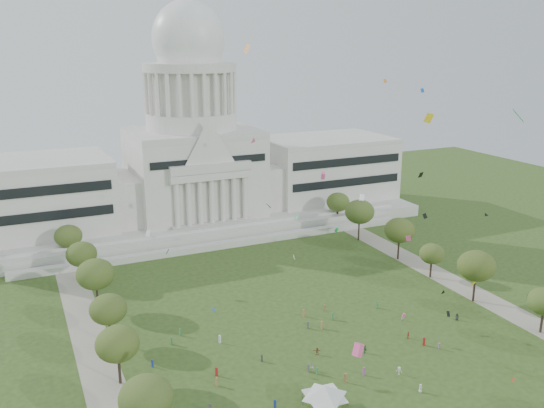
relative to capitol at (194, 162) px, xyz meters
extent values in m
plane|color=#2E461A|center=(0.00, -113.59, -22.30)|extent=(400.00, 400.00, 0.00)
cube|color=beige|center=(0.00, 1.41, -20.30)|extent=(160.00, 60.00, 4.00)
cube|color=beige|center=(0.00, -31.59, -21.30)|extent=(130.00, 3.00, 2.00)
cube|color=beige|center=(0.00, -23.59, -19.80)|extent=(140.00, 3.00, 5.00)
cube|color=beige|center=(-55.00, 0.41, -7.30)|extent=(50.00, 34.00, 22.00)
cube|color=beige|center=(55.00, 0.41, -7.30)|extent=(50.00, 34.00, 22.00)
cube|color=beige|center=(-27.00, -1.59, -10.30)|extent=(12.00, 26.00, 16.00)
cube|color=beige|center=(27.00, -1.59, -10.30)|extent=(12.00, 26.00, 16.00)
cube|color=beige|center=(0.00, 0.41, -4.30)|extent=(44.00, 38.00, 28.00)
cube|color=beige|center=(0.00, -19.59, -1.10)|extent=(28.00, 3.00, 2.40)
cube|color=black|center=(-55.00, -16.79, -5.30)|extent=(46.00, 0.40, 11.00)
cube|color=black|center=(55.00, -16.79, -5.30)|extent=(46.00, 0.40, 11.00)
cylinder|color=beige|center=(0.00, 0.41, 15.10)|extent=(32.00, 32.00, 6.00)
cylinder|color=beige|center=(0.00, 0.41, 25.10)|extent=(28.00, 28.00, 14.00)
cylinder|color=beige|center=(0.00, 0.41, 33.60)|extent=(32.40, 32.40, 3.00)
cylinder|color=beige|center=(0.00, 0.41, 39.10)|extent=(22.00, 22.00, 8.00)
ellipsoid|color=silver|center=(0.00, 0.41, 43.10)|extent=(25.00, 25.00, 26.20)
cube|color=gray|center=(-48.00, -83.59, -22.28)|extent=(8.00, 160.00, 0.04)
cube|color=gray|center=(48.00, -83.59, -22.28)|extent=(8.00, 160.00, 0.04)
ellipsoid|color=#384C1D|center=(-44.07, -116.55, -13.33)|extent=(8.86, 8.86, 7.25)
cylinder|color=black|center=(46.22, -115.34, -19.83)|extent=(0.56, 0.56, 4.92)
ellipsoid|color=#37511C|center=(46.22, -115.34, -14.62)|extent=(7.58, 7.58, 6.20)
cylinder|color=black|center=(-45.04, -96.29, -19.56)|extent=(0.56, 0.56, 5.47)
ellipsoid|color=#3C501B|center=(-45.04, -96.29, -13.77)|extent=(8.42, 8.42, 6.89)
cylinder|color=black|center=(44.17, -96.15, -19.19)|extent=(0.56, 0.56, 6.20)
ellipsoid|color=#364616|center=(44.17, -96.15, -12.62)|extent=(9.55, 9.55, 7.82)
cylinder|color=black|center=(-44.09, -79.67, -19.66)|extent=(0.56, 0.56, 5.27)
ellipsoid|color=#36491A|center=(-44.09, -79.67, -14.07)|extent=(8.12, 8.12, 6.65)
cylinder|color=black|center=(44.40, -79.10, -20.02)|extent=(0.56, 0.56, 4.56)
ellipsoid|color=#38491A|center=(44.40, -79.10, -15.19)|extent=(7.01, 7.01, 5.74)
cylinder|color=black|center=(-44.08, -61.17, -19.28)|extent=(0.56, 0.56, 6.03)
ellipsoid|color=#334A19|center=(-44.08, -61.17, -12.89)|extent=(9.29, 9.29, 7.60)
cylinder|color=black|center=(44.76, -63.55, -19.31)|extent=(0.56, 0.56, 5.97)
ellipsoid|color=#3B4C19|center=(44.76, -63.55, -12.99)|extent=(9.19, 9.19, 7.52)
cylinder|color=black|center=(-45.22, -42.58, -19.59)|extent=(0.56, 0.56, 5.41)
ellipsoid|color=#314617|center=(-45.22, -42.58, -13.86)|extent=(8.33, 8.33, 6.81)
cylinder|color=black|center=(43.49, -43.40, -19.11)|extent=(0.56, 0.56, 6.37)
ellipsoid|color=#394F1D|center=(43.49, -43.40, -12.35)|extent=(9.82, 9.82, 8.03)
cylinder|color=black|center=(-46.87, -24.45, -19.64)|extent=(0.56, 0.56, 5.32)
ellipsoid|color=#384C1B|center=(-46.87, -24.45, -14.00)|extent=(8.19, 8.19, 6.70)
cylinder|color=black|center=(45.96, -25.46, -19.56)|extent=(0.56, 0.56, 5.47)
ellipsoid|color=#38511B|center=(45.96, -25.46, -13.77)|extent=(8.42, 8.42, 6.89)
cylinder|color=#4C4C4C|center=(-10.15, -123.04, -20.97)|extent=(0.12, 0.12, 2.65)
cylinder|color=#4C4C4C|center=(-16.09, -117.10, -20.97)|extent=(0.12, 0.12, 2.65)
cylinder|color=#4C4C4C|center=(-10.15, -117.10, -20.97)|extent=(0.12, 0.12, 2.65)
cube|color=silver|center=(-13.12, -120.07, -19.54)|extent=(6.84, 6.84, 0.21)
pyramid|color=silver|center=(-13.12, -120.07, -18.37)|extent=(9.58, 9.58, 2.12)
imported|color=#26262B|center=(33.04, -102.67, -21.42)|extent=(0.95, 1.01, 1.74)
imported|color=silver|center=(21.05, -97.53, -21.54)|extent=(0.86, 0.81, 1.52)
imported|color=silver|center=(6.12, -116.27, -21.42)|extent=(1.20, 1.21, 1.74)
imported|color=#33723F|center=(4.55, -106.37, -21.39)|extent=(0.72, 1.13, 1.81)
imported|color=olive|center=(-5.07, -102.80, -21.40)|extent=(1.78, 1.21, 1.78)
imported|color=silver|center=(6.11, -122.89, -21.45)|extent=(0.54, 0.83, 1.70)
imported|color=silver|center=(-8.93, -107.71, -21.55)|extent=(0.75, 0.49, 1.50)
imported|color=#994C8C|center=(20.01, -111.77, -21.52)|extent=(1.10, 1.02, 1.55)
imported|color=#B21E1E|center=(16.84, -105.11, -21.52)|extent=(0.80, 1.03, 1.55)
cube|color=#994C8C|center=(-0.41, -113.52, -21.43)|extent=(0.53, 0.45, 1.73)
cube|color=#33723F|center=(19.34, -89.32, -21.43)|extent=(0.48, 0.32, 1.72)
cube|color=olive|center=(-28.26, -104.92, -21.40)|extent=(0.34, 0.50, 1.80)
cube|color=#33723F|center=(-29.27, -82.62, -21.43)|extent=(0.30, 0.46, 1.73)
cube|color=silver|center=(-22.19, -89.46, -21.36)|extent=(0.53, 0.58, 1.87)
cube|color=navy|center=(-37.98, -93.11, -21.49)|extent=(0.45, 0.50, 1.61)
cube|color=olive|center=(-5.11, -114.15, -21.34)|extent=(0.55, 0.59, 1.90)
cube|color=olive|center=(6.70, -85.18, -21.53)|extent=(0.48, 0.45, 1.54)
cube|color=#33723F|center=(6.06, -90.22, -21.37)|extent=(0.44, 0.56, 1.86)
cube|color=#B21E1E|center=(18.06, -109.08, -21.34)|extent=(0.58, 0.58, 1.90)
cube|color=#4C4C51|center=(-1.36, -91.67, -21.41)|extent=(0.53, 0.54, 1.77)
cube|color=navy|center=(-20.97, -115.88, -21.48)|extent=(0.51, 0.48, 1.64)
cube|color=#33723F|center=(-8.71, -109.38, -21.54)|extent=(0.44, 0.33, 1.51)
cube|color=#4C4C51|center=(-9.89, -107.82, -21.46)|extent=(0.32, 0.47, 1.67)
cube|color=olive|center=(1.51, -93.08, -21.34)|extent=(0.39, 0.55, 1.90)
cube|color=olive|center=(0.54, -85.88, -21.38)|extent=(0.42, 0.55, 1.83)
cube|color=#26262B|center=(-16.84, -100.42, -21.57)|extent=(0.28, 0.41, 1.45)
cube|color=#4C4C51|center=(-32.11, -112.50, -21.34)|extent=(0.59, 0.55, 1.90)
cube|color=#B21E1E|center=(-27.16, -101.62, -21.36)|extent=(0.58, 0.53, 1.87)
cube|color=#33723F|center=(-32.03, -85.82, -21.37)|extent=(0.48, 0.57, 1.85)
camera|label=1|loc=(-59.02, -198.00, 41.27)|focal=38.00mm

